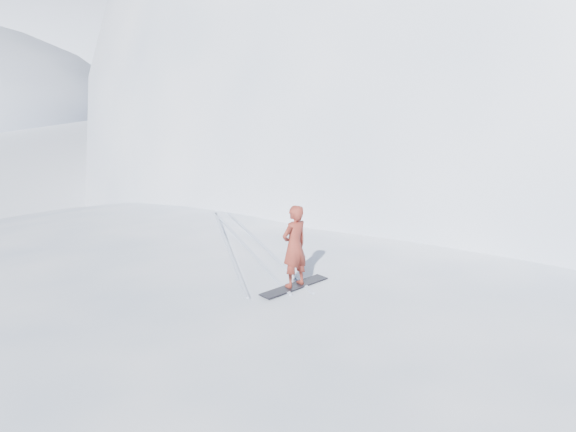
# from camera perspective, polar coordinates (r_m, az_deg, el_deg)

# --- Properties ---
(near_ridge) EXTENTS (36.00, 28.00, 4.80)m
(near_ridge) POSITION_cam_1_polar(r_m,az_deg,el_deg) (13.81, 4.53, -14.38)
(near_ridge) COLOR white
(near_ridge) RESTS_ON ground
(peak_shoulder) EXTENTS (28.00, 24.00, 18.00)m
(peak_shoulder) POSITION_cam_1_polar(r_m,az_deg,el_deg) (31.70, 14.61, 2.34)
(peak_shoulder) COLOR white
(peak_shoulder) RESTS_ON ground
(wind_bumps) EXTENTS (16.00, 14.40, 1.00)m
(wind_bumps) POSITION_cam_1_polar(r_m,az_deg,el_deg) (12.87, -1.80, -16.76)
(wind_bumps) COLOR white
(wind_bumps) RESTS_ON ground
(snowboard) EXTENTS (1.39, 1.13, 0.03)m
(snowboard) POSITION_cam_1_polar(r_m,az_deg,el_deg) (12.02, 0.57, -6.26)
(snowboard) COLOR black
(snowboard) RESTS_ON near_ridge
(snowboarder) EXTENTS (0.67, 0.63, 1.55)m
(snowboarder) POSITION_cam_1_polar(r_m,az_deg,el_deg) (11.75, 0.58, -2.70)
(snowboarder) COLOR maroon
(snowboarder) RESTS_ON snowboard
(board_tracks) EXTENTS (1.79, 5.98, 0.04)m
(board_tracks) POSITION_cam_1_polar(r_m,az_deg,el_deg) (14.34, -3.78, -2.65)
(board_tracks) COLOR silver
(board_tracks) RESTS_ON ground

